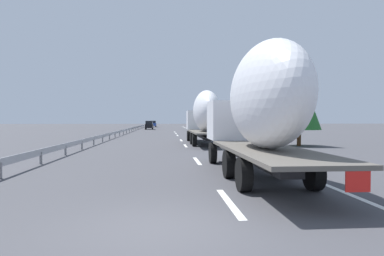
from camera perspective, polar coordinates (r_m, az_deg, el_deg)
The scene contains 19 objects.
ground_plane at distance 46.77m, azimuth -4.70°, elevation -1.26°, with size 260.00×260.00×0.00m, color #424247.
lane_stripe_0 at distance 9.14m, azimuth 6.35°, elevation -12.44°, with size 3.20×0.20×0.01m, color white.
lane_stripe_1 at distance 17.90m, azimuth 0.88°, elevation -5.60°, with size 3.20×0.20×0.01m, color white.
lane_stripe_2 at distance 28.13m, azimuth -1.12°, elevation -3.03°, with size 3.20×0.20×0.01m, color white.
lane_stripe_3 at distance 35.57m, azimuth -1.84°, elevation -2.10°, with size 3.20×0.20×0.01m, color white.
lane_stripe_4 at distance 46.88m, azimuth -2.50°, elevation -1.25°, with size 3.20×0.20×0.01m, color white.
lane_stripe_5 at distance 53.05m, azimuth -2.74°, elevation -0.93°, with size 3.20×0.20×0.01m, color white.
lane_stripe_6 at distance 59.85m, azimuth -2.95°, elevation -0.66°, with size 3.20×0.20×0.01m, color white.
edge_line_right at distance 52.04m, azimuth 1.38°, elevation -0.98°, with size 110.00×0.20×0.01m, color white.
truck_lead at distance 29.79m, azimuth 2.16°, elevation 2.19°, with size 12.73×2.55×4.67m.
truck_trailing at distance 12.86m, azimuth 11.19°, elevation 3.56°, with size 12.13×2.55×4.85m.
car_blue_sedan at distance 99.35m, azimuth -6.62°, elevation 0.70°, with size 4.76×1.81×1.86m.
car_black_suv at distance 75.68m, azimuth -7.28°, elevation 0.49°, with size 4.39×1.72×1.92m.
road_sign at distance 46.35m, azimuth 3.60°, elevation 1.25°, with size 0.10×0.90×2.95m.
tree_0 at distance 44.24m, azimuth 12.18°, elevation 4.57°, with size 3.85×3.85×7.56m.
tree_1 at distance 81.66m, azimuth 3.64°, elevation 2.78°, with size 3.49×3.49×6.28m.
tree_2 at distance 72.34m, azimuth 5.19°, elevation 2.44°, with size 2.52×2.52×5.49m.
tree_3 at distance 29.47m, azimuth 17.74°, elevation 4.61°, with size 3.56×3.56×6.38m.
guardrail_median at distance 50.12m, azimuth -11.57°, elevation -0.44°, with size 94.00×0.10×0.76m.
Camera 1 is at (-6.72, -0.11, 2.20)m, focal length 31.43 mm.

